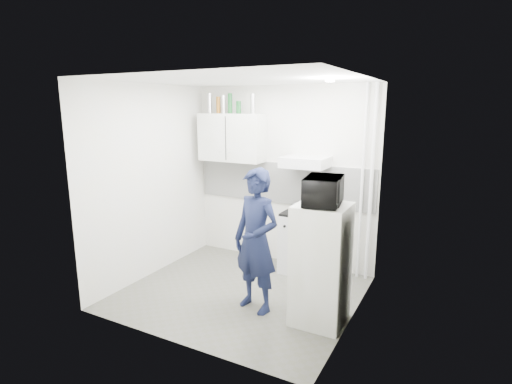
% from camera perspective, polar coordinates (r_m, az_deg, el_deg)
% --- Properties ---
extents(floor, '(2.80, 2.80, 0.00)m').
position_cam_1_polar(floor, '(5.20, -2.23, -14.15)').
color(floor, '#55534D').
rests_on(floor, ground).
extents(ceiling, '(2.80, 2.80, 0.00)m').
position_cam_1_polar(ceiling, '(4.67, -2.50, 15.77)').
color(ceiling, white).
rests_on(ceiling, wall_back).
extents(wall_back, '(2.80, 0.00, 2.80)m').
position_cam_1_polar(wall_back, '(5.86, 3.79, 2.26)').
color(wall_back, silver).
rests_on(wall_back, floor).
extents(wall_left, '(0.00, 2.60, 2.60)m').
position_cam_1_polar(wall_left, '(5.60, -14.86, 1.40)').
color(wall_left, silver).
rests_on(wall_left, floor).
extents(wall_right, '(0.00, 2.60, 2.60)m').
position_cam_1_polar(wall_right, '(4.26, 14.16, -1.86)').
color(wall_right, silver).
rests_on(wall_right, floor).
extents(person, '(0.68, 0.53, 1.65)m').
position_cam_1_polar(person, '(4.52, 0.03, -6.98)').
color(person, '#111732').
rests_on(person, floor).
extents(stove, '(0.52, 0.52, 0.84)m').
position_cam_1_polar(stove, '(5.70, 6.55, -7.22)').
color(stove, silver).
rests_on(stove, floor).
extents(fridge, '(0.55, 0.55, 1.31)m').
position_cam_1_polar(fridge, '(4.37, 9.25, -10.18)').
color(fridge, white).
rests_on(fridge, floor).
extents(stove_top, '(0.50, 0.50, 0.03)m').
position_cam_1_polar(stove_top, '(5.58, 6.66, -2.99)').
color(stove_top, black).
rests_on(stove_top, stove).
extents(saucepan, '(0.20, 0.20, 0.11)m').
position_cam_1_polar(saucepan, '(5.55, 6.22, -2.27)').
color(saucepan, silver).
rests_on(saucepan, stove_top).
extents(microwave, '(0.58, 0.44, 0.29)m').
position_cam_1_polar(microwave, '(4.13, 9.62, 0.17)').
color(microwave, black).
rests_on(microwave, fridge).
extents(bottle_a, '(0.07, 0.07, 0.30)m').
position_cam_1_polar(bottle_a, '(6.18, -6.66, 12.48)').
color(bottle_a, silver).
rests_on(bottle_a, upper_cabinet).
extents(bottle_b, '(0.06, 0.06, 0.24)m').
position_cam_1_polar(bottle_b, '(6.09, -5.40, 12.27)').
color(bottle_b, brown).
rests_on(bottle_b, upper_cabinet).
extents(bottle_c, '(0.06, 0.06, 0.27)m').
position_cam_1_polar(bottle_c, '(6.05, -4.68, 12.38)').
color(bottle_c, silver).
rests_on(bottle_c, upper_cabinet).
extents(bottle_d, '(0.07, 0.07, 0.29)m').
position_cam_1_polar(bottle_d, '(5.99, -3.72, 12.52)').
color(bottle_d, '#144C1E').
rests_on(bottle_d, upper_cabinet).
extents(canister_a, '(0.07, 0.07, 0.18)m').
position_cam_1_polar(canister_a, '(5.91, -2.50, 12.00)').
color(canister_a, '#144C1E').
rests_on(canister_a, upper_cabinet).
extents(bottle_e, '(0.07, 0.07, 0.28)m').
position_cam_1_polar(bottle_e, '(5.80, -0.47, 12.50)').
color(bottle_e, silver).
rests_on(bottle_e, upper_cabinet).
extents(upper_cabinet, '(1.00, 0.35, 0.70)m').
position_cam_1_polar(upper_cabinet, '(5.99, -3.45, 7.78)').
color(upper_cabinet, white).
rests_on(upper_cabinet, wall_back).
extents(range_hood, '(0.60, 0.50, 0.14)m').
position_cam_1_polar(range_hood, '(5.43, 7.10, 4.28)').
color(range_hood, silver).
rests_on(range_hood, wall_back).
extents(backsplash, '(2.74, 0.03, 0.60)m').
position_cam_1_polar(backsplash, '(5.87, 3.72, 1.28)').
color(backsplash, white).
rests_on(backsplash, wall_back).
extents(pipe_a, '(0.05, 0.05, 2.60)m').
position_cam_1_polar(pipe_a, '(5.40, 16.13, 0.95)').
color(pipe_a, silver).
rests_on(pipe_a, floor).
extents(pipe_b, '(0.04, 0.04, 2.60)m').
position_cam_1_polar(pipe_b, '(5.42, 14.90, 1.07)').
color(pipe_b, silver).
rests_on(pipe_b, floor).
extents(ceiling_spot_fixture, '(0.10, 0.10, 0.02)m').
position_cam_1_polar(ceiling_spot_fixture, '(4.45, 10.50, 15.39)').
color(ceiling_spot_fixture, white).
rests_on(ceiling_spot_fixture, ceiling).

